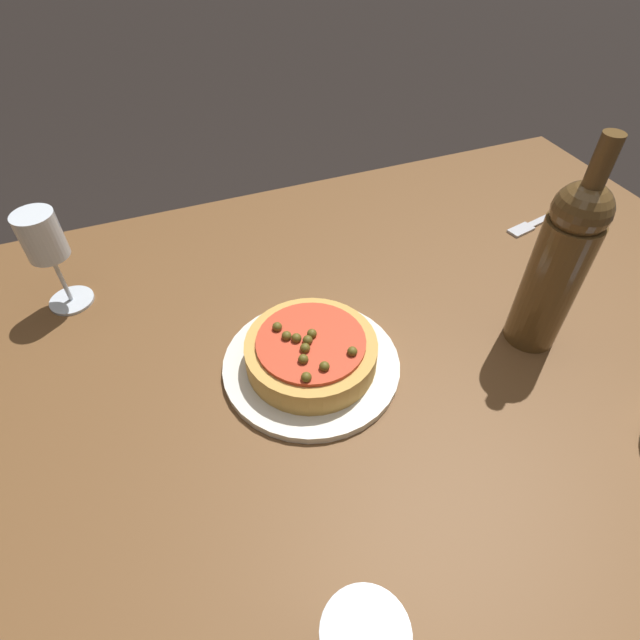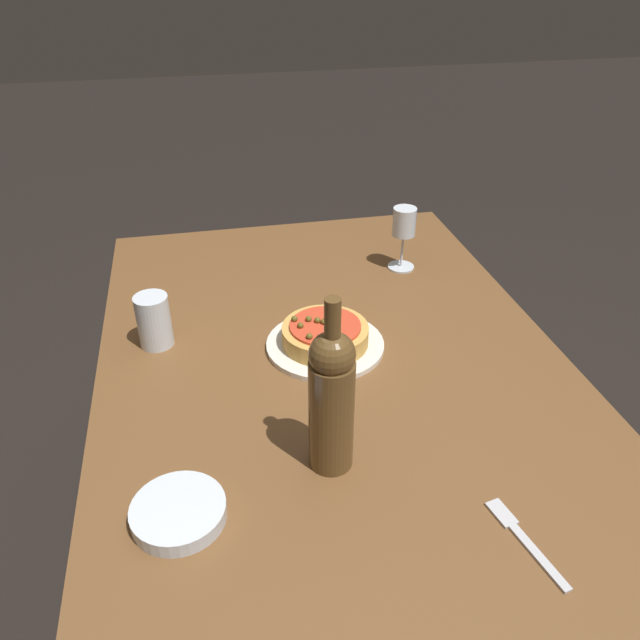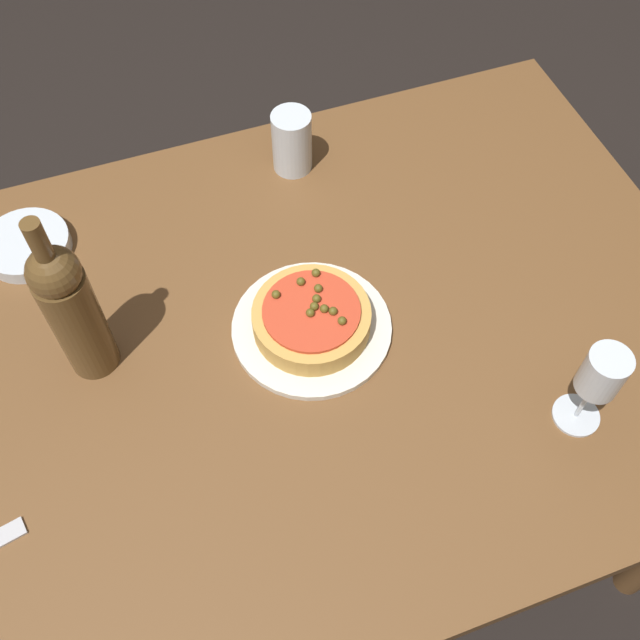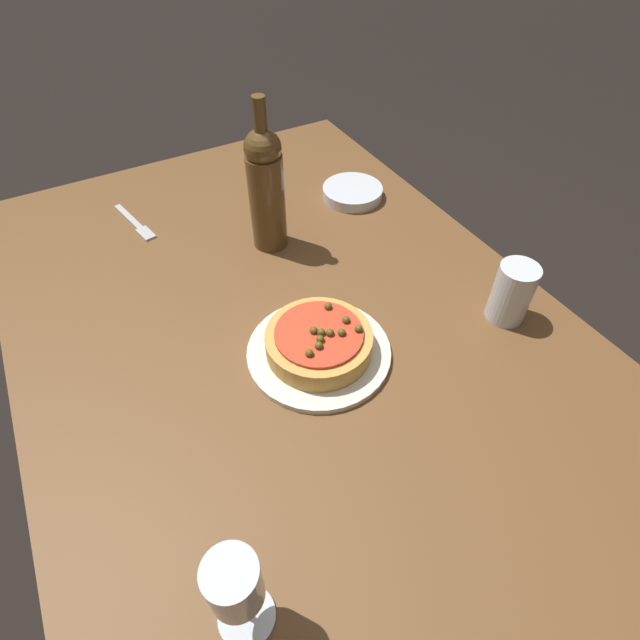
{
  "view_description": "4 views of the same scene",
  "coord_description": "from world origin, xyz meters",
  "views": [
    {
      "loc": [
        -0.23,
        -0.45,
        1.33
      ],
      "look_at": [
        -0.04,
        0.05,
        0.8
      ],
      "focal_mm": 28.0,
      "sensor_mm": 36.0,
      "label": 1
    },
    {
      "loc": [
        1.02,
        -0.25,
        1.55
      ],
      "look_at": [
        -0.05,
        -0.02,
        0.85
      ],
      "focal_mm": 35.0,
      "sensor_mm": 36.0,
      "label": 2
    },
    {
      "loc": [
        0.13,
        0.61,
        1.78
      ],
      "look_at": [
        -0.07,
        0.05,
        0.87
      ],
      "focal_mm": 42.0,
      "sensor_mm": 36.0,
      "label": 3
    },
    {
      "loc": [
        -0.58,
        0.27,
        1.45
      ],
      "look_at": [
        -0.07,
        -0.01,
        0.84
      ],
      "focal_mm": 28.0,
      "sensor_mm": 36.0,
      "label": 4
    }
  ],
  "objects": [
    {
      "name": "fork",
      "position": [
        0.48,
        0.18,
        0.76
      ],
      "size": [
        0.18,
        0.06,
        0.0
      ],
      "rotation": [
        0.0,
        0.0,
        -2.94
      ],
      "color": "#B7B7BC",
      "rests_on": "dining_table"
    },
    {
      "name": "pizza",
      "position": [
        -0.07,
        -0.01,
        0.8
      ],
      "size": [
        0.19,
        0.19,
        0.06
      ],
      "color": "gold",
      "rests_on": "dinner_plate"
    },
    {
      "name": "ground_plane",
      "position": [
        0.0,
        0.0,
        0.0
      ],
      "size": [
        14.0,
        14.0,
        0.0
      ],
      "primitive_type": "plane",
      "color": "black"
    },
    {
      "name": "wine_glass",
      "position": [
        -0.4,
        0.27,
        0.88
      ],
      "size": [
        0.07,
        0.07,
        0.17
      ],
      "color": "silver",
      "rests_on": "dining_table"
    },
    {
      "name": "wine_bottle",
      "position": [
        0.26,
        -0.07,
        0.9
      ],
      "size": [
        0.08,
        0.08,
        0.33
      ],
      "color": "brown",
      "rests_on": "dining_table"
    },
    {
      "name": "dinner_plate",
      "position": [
        -0.07,
        -0.01,
        0.77
      ],
      "size": [
        0.26,
        0.26,
        0.01
      ],
      "color": "silver",
      "rests_on": "dining_table"
    },
    {
      "name": "dining_table",
      "position": [
        0.0,
        0.0,
        0.68
      ],
      "size": [
        1.49,
        0.98,
        0.76
      ],
      "color": "brown",
      "rests_on": "ground_plane"
    }
  ]
}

